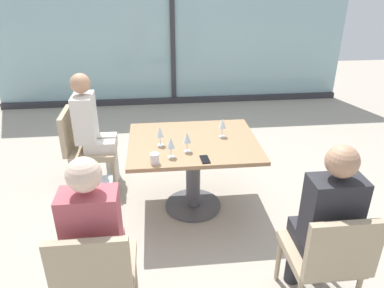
# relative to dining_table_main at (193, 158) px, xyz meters

# --- Properties ---
(ground_plane) EXTENTS (12.00, 12.00, 0.00)m
(ground_plane) POSITION_rel_dining_table_main_xyz_m (0.00, 0.00, -0.55)
(ground_plane) COLOR #A89E8E
(window_wall_backdrop) EXTENTS (5.92, 0.10, 2.70)m
(window_wall_backdrop) POSITION_rel_dining_table_main_xyz_m (0.00, 3.20, 0.66)
(window_wall_backdrop) COLOR #92B7BC
(window_wall_backdrop) RESTS_ON ground_plane
(dining_table_main) EXTENTS (1.19, 0.96, 0.73)m
(dining_table_main) POSITION_rel_dining_table_main_xyz_m (0.00, 0.00, 0.00)
(dining_table_main) COLOR #997551
(dining_table_main) RESTS_ON ground_plane
(chair_far_left) EXTENTS (0.50, 0.46, 0.87)m
(chair_far_left) POSITION_rel_dining_table_main_xyz_m (-1.11, 0.52, -0.05)
(chair_far_left) COLOR tan
(chair_far_left) RESTS_ON ground_plane
(chair_front_left) EXTENTS (0.46, 0.50, 0.87)m
(chair_front_left) POSITION_rel_dining_table_main_xyz_m (-0.74, -1.32, -0.05)
(chair_front_left) COLOR tan
(chair_front_left) RESTS_ON ground_plane
(chair_front_right) EXTENTS (0.46, 0.50, 0.87)m
(chair_front_right) POSITION_rel_dining_table_main_xyz_m (0.74, -1.32, -0.05)
(chair_front_right) COLOR tan
(chair_front_right) RESTS_ON ground_plane
(person_far_left) EXTENTS (0.39, 0.34, 1.26)m
(person_far_left) POSITION_rel_dining_table_main_xyz_m (-1.00, 0.52, 0.15)
(person_far_left) COLOR silver
(person_far_left) RESTS_ON ground_plane
(person_front_left) EXTENTS (0.34, 0.39, 1.26)m
(person_front_left) POSITION_rel_dining_table_main_xyz_m (-0.74, -1.21, 0.15)
(person_front_left) COLOR #B24C56
(person_front_left) RESTS_ON ground_plane
(person_front_right) EXTENTS (0.34, 0.39, 1.26)m
(person_front_right) POSITION_rel_dining_table_main_xyz_m (0.74, -1.21, 0.15)
(person_front_right) COLOR #28282D
(person_front_right) RESTS_ON ground_plane
(wine_glass_0) EXTENTS (0.07, 0.07, 0.18)m
(wine_glass_0) POSITION_rel_dining_table_main_xyz_m (0.28, 0.07, 0.31)
(wine_glass_0) COLOR silver
(wine_glass_0) RESTS_ON dining_table_main
(wine_glass_1) EXTENTS (0.07, 0.07, 0.18)m
(wine_glass_1) POSITION_rel_dining_table_main_xyz_m (-0.08, -0.21, 0.31)
(wine_glass_1) COLOR silver
(wine_glass_1) RESTS_ON dining_table_main
(wine_glass_2) EXTENTS (0.07, 0.07, 0.18)m
(wine_glass_2) POSITION_rel_dining_table_main_xyz_m (-0.22, -0.30, 0.31)
(wine_glass_2) COLOR silver
(wine_glass_2) RESTS_ON dining_table_main
(wine_glass_3) EXTENTS (0.07, 0.07, 0.18)m
(wine_glass_3) POSITION_rel_dining_table_main_xyz_m (-0.30, -0.06, 0.31)
(wine_glass_3) COLOR silver
(wine_glass_3) RESTS_ON dining_table_main
(coffee_cup) EXTENTS (0.08, 0.08, 0.09)m
(coffee_cup) POSITION_rel_dining_table_main_xyz_m (-0.36, -0.40, 0.23)
(coffee_cup) COLOR white
(coffee_cup) RESTS_ON dining_table_main
(cell_phone_on_table) EXTENTS (0.08, 0.15, 0.01)m
(cell_phone_on_table) POSITION_rel_dining_table_main_xyz_m (0.06, -0.38, 0.19)
(cell_phone_on_table) COLOR black
(cell_phone_on_table) RESTS_ON dining_table_main
(handbag_0) EXTENTS (0.31, 0.18, 0.28)m
(handbag_0) POSITION_rel_dining_table_main_xyz_m (-0.94, 0.15, -0.41)
(handbag_0) COLOR silver
(handbag_0) RESTS_ON ground_plane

